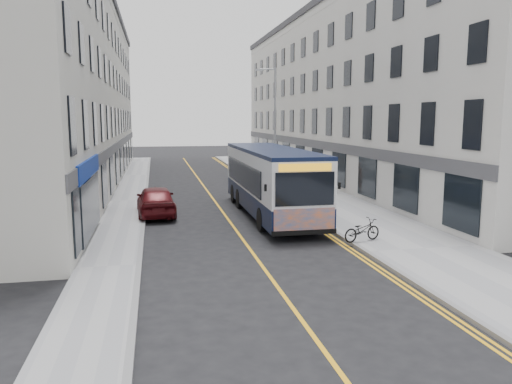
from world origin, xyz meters
name	(u,v)px	position (x,y,z in m)	size (l,w,h in m)	color
ground	(252,252)	(0.00, 0.00, 0.00)	(140.00, 140.00, 0.00)	black
pavement_east	(313,195)	(6.25, 12.00, 0.06)	(4.50, 64.00, 0.12)	gray
pavement_west	(128,201)	(-5.00, 12.00, 0.06)	(2.00, 64.00, 0.12)	gray
kerb_east	(278,196)	(4.00, 12.00, 0.07)	(0.18, 64.00, 0.13)	slate
kerb_west	(146,201)	(-4.00, 12.00, 0.07)	(0.18, 64.00, 0.13)	slate
road_centre_line	(214,200)	(0.00, 12.00, 0.00)	(0.12, 64.00, 0.01)	#F0A715
road_dbl_yellow_inner	(271,198)	(3.55, 12.00, 0.00)	(0.10, 64.00, 0.01)	#F0A715
road_dbl_yellow_outer	(274,198)	(3.75, 12.00, 0.00)	(0.10, 64.00, 0.01)	#F0A715
terrace_east	(342,97)	(11.50, 21.00, 6.50)	(6.00, 46.00, 13.00)	silver
terrace_west	(74,95)	(-9.00, 21.00, 6.50)	(6.00, 46.00, 13.00)	beige
streetlamp	(274,125)	(4.17, 14.00, 4.38)	(1.32, 0.18, 8.00)	#9A9DA2
city_bus	(271,179)	(2.25, 6.58, 1.84)	(2.70, 11.58, 3.36)	black
bicycle	(362,230)	(4.40, 0.22, 0.56)	(0.58, 1.67, 0.88)	black
pedestrian_near	(332,178)	(7.56, 12.34, 1.09)	(0.71, 0.46, 1.94)	#8D5B40
pedestrian_far	(301,180)	(5.37, 11.70, 1.12)	(0.97, 0.76, 2.00)	black
car_white	(244,173)	(3.20, 19.57, 0.72)	(1.53, 4.39, 1.45)	silver
car_maroon	(156,200)	(-3.40, 7.64, 0.77)	(1.82, 4.53, 1.54)	#4B0C10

